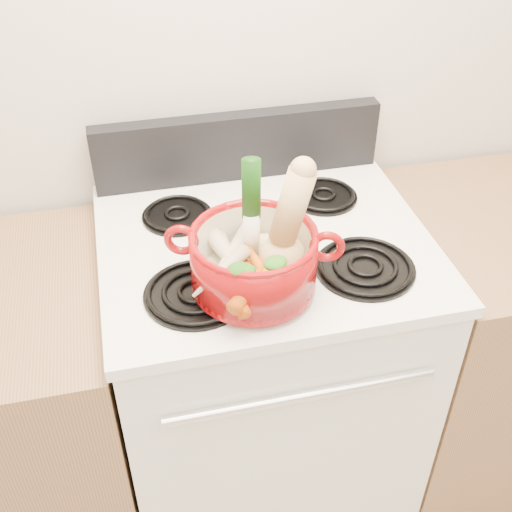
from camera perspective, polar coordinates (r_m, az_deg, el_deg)
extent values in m
cube|color=beige|center=(1.66, -2.13, 18.49)|extent=(3.50, 0.02, 2.60)
cube|color=silver|center=(1.85, 0.67, -10.77)|extent=(0.76, 0.65, 0.92)
cube|color=white|center=(1.53, 0.80, 1.03)|extent=(0.78, 0.67, 0.03)
cube|color=black|center=(1.72, -1.59, 9.74)|extent=(0.76, 0.05, 0.18)
cylinder|color=silver|center=(1.40, 4.15, -12.35)|extent=(0.60, 0.02, 0.02)
cylinder|color=black|center=(1.36, -5.36, -3.22)|extent=(0.22, 0.22, 0.02)
cylinder|color=black|center=(1.44, 9.68, -0.92)|extent=(0.22, 0.22, 0.02)
cylinder|color=black|center=(1.60, -7.03, 3.72)|extent=(0.17, 0.17, 0.02)
cylinder|color=black|center=(1.67, 6.03, 5.41)|extent=(0.17, 0.17, 0.02)
cylinder|color=maroon|center=(1.32, -0.20, -0.37)|extent=(0.33, 0.33, 0.13)
torus|color=maroon|center=(1.31, -6.66, 1.44)|extent=(0.07, 0.04, 0.07)
torus|color=maroon|center=(1.29, 6.35, 0.85)|extent=(0.07, 0.04, 0.07)
cylinder|color=white|center=(1.32, -0.42, 4.22)|extent=(0.05, 0.05, 0.25)
ellipsoid|color=tan|center=(1.39, 0.71, 1.00)|extent=(0.09, 0.07, 0.04)
cone|color=beige|center=(1.36, -2.61, 0.34)|extent=(0.08, 0.24, 0.06)
cone|color=beige|center=(1.34, -2.56, -0.29)|extent=(0.16, 0.18, 0.06)
cone|color=beige|center=(1.34, -2.40, -0.01)|extent=(0.11, 0.22, 0.06)
cone|color=beige|center=(1.29, -3.23, -1.33)|extent=(0.15, 0.12, 0.05)
cone|color=#C83D0A|center=(1.32, -0.24, -1.50)|extent=(0.09, 0.17, 0.05)
cone|color=#D33E0A|center=(1.27, -1.74, -3.21)|extent=(0.03, 0.13, 0.04)
cone|color=#D4590A|center=(1.32, 0.13, -0.81)|extent=(0.06, 0.18, 0.05)
cone|color=#BA4C09|center=(1.26, -0.38, -2.55)|extent=(0.13, 0.14, 0.05)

